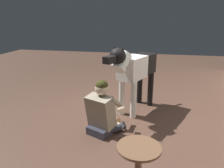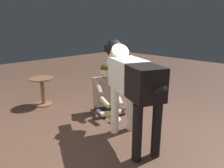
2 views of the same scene
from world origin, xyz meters
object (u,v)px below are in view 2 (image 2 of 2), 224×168
object	(u,v)px
large_dog	(130,78)
person_sitting_on_floor	(106,93)
hot_dog_on_plate	(113,118)
round_side_table	(42,89)

from	to	relation	value
large_dog	person_sitting_on_floor	bearing A→B (deg)	-23.97
large_dog	hot_dog_on_plate	xyz separation A→B (m)	(0.54, -0.24, -0.81)
large_dog	round_side_table	bearing A→B (deg)	7.65
person_sitting_on_floor	round_side_table	size ratio (longest dim) A/B	1.62
person_sitting_on_floor	large_dog	distance (m)	1.05
large_dog	hot_dog_on_plate	world-z (taller)	large_dog
hot_dog_on_plate	person_sitting_on_floor	bearing A→B (deg)	-23.97
hot_dog_on_plate	round_side_table	bearing A→B (deg)	19.78
person_sitting_on_floor	large_dog	xyz separation A→B (m)	(-0.85, 0.38, 0.48)
person_sitting_on_floor	hot_dog_on_plate	distance (m)	0.47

